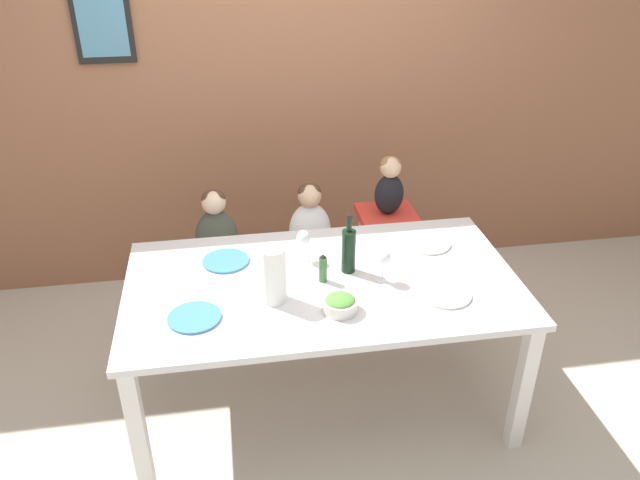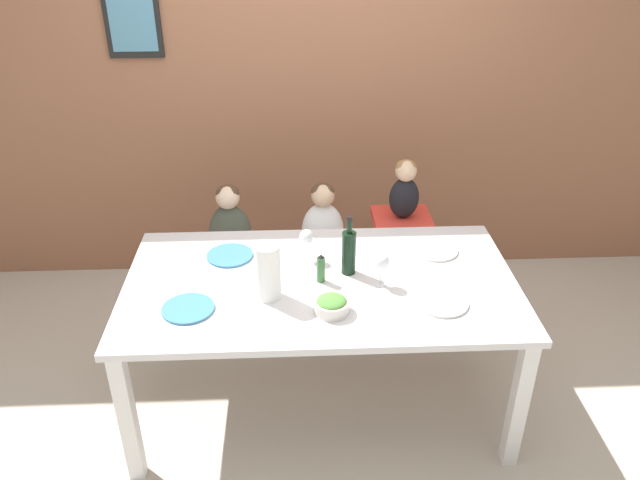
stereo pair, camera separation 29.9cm
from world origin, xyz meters
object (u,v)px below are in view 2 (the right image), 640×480
Objects in this scene: paper_towel_roll at (268,272)px; chair_right_highchair at (401,240)px; dinner_plate_back_left at (230,255)px; dinner_plate_back_right at (435,250)px; person_baby_right at (405,188)px; dinner_plate_front_right at (442,302)px; wine_glass_near at (382,263)px; dinner_plate_front_left at (188,309)px; chair_far_center at (323,266)px; wine_bottle at (349,251)px; salad_bowl_large at (332,305)px; chair_far_left at (233,269)px; person_child_center at (323,223)px; person_child_left at (230,225)px; wine_glass_far at (307,238)px.

chair_right_highchair is at bearing 48.63° from paper_towel_roll.
dinner_plate_back_left is 1.07m from dinner_plate_back_right.
person_baby_right reaches higher than dinner_plate_front_right.
dinner_plate_back_left is at bearing 158.27° from wine_glass_near.
chair_right_highchair is at bearing 40.35° from dinner_plate_front_left.
chair_far_center is 1.26× the size of person_baby_right.
chair_far_center is at bearing 71.43° from paper_towel_roll.
dinner_plate_back_right is at bearing -80.21° from person_baby_right.
wine_bottle is at bearing -119.46° from chair_right_highchair.
dinner_plate_front_right is (0.51, 0.04, -0.03)m from salad_bowl_large.
chair_far_left is at bearing 137.24° from dinner_plate_front_right.
dinner_plate_back_right is (0.09, -0.50, 0.22)m from chair_right_highchair.
chair_far_left is 1.92× the size of dinner_plate_back_left.
chair_far_left is 0.94× the size of person_child_center.
dinner_plate_back_right is (0.33, 0.30, -0.12)m from wine_glass_near.
wine_glass_near is at bearing -45.41° from person_child_left.
wine_glass_near is (0.53, 0.08, -0.01)m from paper_towel_roll.
chair_right_highchair is at bearing 0.00° from chair_far_center.
chair_far_center is 1.06m from paper_towel_roll.
wine_bottle is 0.52m from dinner_plate_back_right.
chair_far_left is 2.73× the size of wine_glass_near.
wine_bottle is 0.18m from wine_glass_near.
wine_glass_near is 0.70× the size of dinner_plate_front_right.
salad_bowl_large reaches higher than dinner_plate_back_left.
wine_glass_far is at bearing -51.00° from person_child_left.
dinner_plate_front_left reaches higher than chair_far_left.
person_child_center is 1.02m from salad_bowl_large.
chair_right_highchair is at bearing -90.00° from person_baby_right.
chair_far_left is 1.67× the size of paper_towel_roll.
salad_bowl_large reaches higher than dinner_plate_front_right.
dinner_plate_front_left reaches higher than chair_right_highchair.
chair_far_center is 1.67× the size of paper_towel_roll.
person_child_center reaches higher than dinner_plate_back_right.
dinner_plate_front_left is at bearing 176.00° from salad_bowl_large.
chair_far_center is 1.92× the size of dinner_plate_back_left.
dinner_plate_front_right is (-0.07, -0.47, 0.00)m from dinner_plate_back_right.
person_child_left is at bearing 179.92° from chair_far_center.
person_baby_right is at bearing 60.58° from wine_bottle.
paper_towel_roll reaches higher than dinner_plate_back_right.
wine_bottle is at bearing 141.61° from wine_glass_near.
dinner_plate_front_right is at bearing -24.99° from dinner_plate_back_left.
dinner_plate_front_left is at bearing -169.50° from wine_glass_near.
dinner_plate_front_left is at bearing -166.51° from paper_towel_roll.
wine_glass_near is at bearing 146.68° from dinner_plate_front_right.
salad_bowl_large is (-0.49, -1.01, 0.25)m from chair_right_highchair.
chair_right_highchair is 1.48× the size of person_child_left.
dinner_plate_front_left is 1.31m from dinner_plate_back_right.
dinner_plate_front_right reaches higher than chair_right_highchair.
paper_towel_roll is 0.39m from dinner_plate_front_left.
person_child_center is 3.04× the size of salad_bowl_large.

